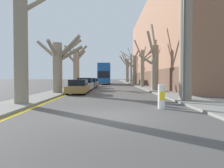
% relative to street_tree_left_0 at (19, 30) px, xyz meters
% --- Properties ---
extents(ground_plane, '(300.00, 300.00, 0.00)m').
position_rel_street_tree_left_0_xyz_m(ground_plane, '(4.81, -3.22, -4.04)').
color(ground_plane, '#4C4947').
extents(sidewalk_left, '(2.24, 120.00, 0.12)m').
position_rel_street_tree_left_0_xyz_m(sidewalk_left, '(-0.32, 46.78, -3.98)').
color(sidewalk_left, gray).
rests_on(sidewalk_left, ground).
extents(sidewalk_right, '(2.24, 120.00, 0.12)m').
position_rel_street_tree_left_0_xyz_m(sidewalk_right, '(9.94, 46.78, -3.98)').
color(sidewalk_right, gray).
rests_on(sidewalk_right, ground).
extents(building_facade_right, '(10.08, 44.41, 14.61)m').
position_rel_street_tree_left_0_xyz_m(building_facade_right, '(16.05, 27.32, 3.26)').
color(building_facade_right, '#93664C').
rests_on(building_facade_right, ground).
extents(kerb_line_stripe, '(0.24, 120.00, 0.01)m').
position_rel_street_tree_left_0_xyz_m(kerb_line_stripe, '(0.98, 46.78, -4.03)').
color(kerb_line_stripe, yellow).
rests_on(kerb_line_stripe, ground).
extents(street_tree_left_0, '(2.56, 3.86, 8.97)m').
position_rel_street_tree_left_0_xyz_m(street_tree_left_0, '(0.00, 0.00, 0.00)').
color(street_tree_left_0, gray).
rests_on(street_tree_left_0, ground).
extents(street_tree_left_1, '(4.95, 3.78, 5.19)m').
position_rel_street_tree_left_0_xyz_m(street_tree_left_1, '(0.05, 8.39, -1.24)').
color(street_tree_left_1, gray).
rests_on(street_tree_left_1, ground).
extents(street_tree_left_2, '(3.47, 2.51, 6.00)m').
position_rel_street_tree_left_0_xyz_m(street_tree_left_2, '(0.14, 17.98, -1.05)').
color(street_tree_left_2, gray).
rests_on(street_tree_left_2, ground).
extents(street_tree_right_0, '(2.34, 2.63, 8.91)m').
position_rel_street_tree_left_0_xyz_m(street_tree_right_0, '(9.51, 1.90, 0.11)').
color(street_tree_right_0, gray).
rests_on(street_tree_right_0, ground).
extents(street_tree_right_1, '(2.21, 3.66, 7.67)m').
position_rel_street_tree_left_0_xyz_m(street_tree_right_1, '(9.55, 11.75, -1.03)').
color(street_tree_right_1, gray).
rests_on(street_tree_right_1, ground).
extents(street_tree_right_2, '(4.36, 4.14, 6.64)m').
position_rel_street_tree_left_0_xyz_m(street_tree_right_2, '(9.72, 20.94, -0.67)').
color(street_tree_right_2, gray).
rests_on(street_tree_right_2, ground).
extents(street_tree_right_3, '(2.87, 3.15, 6.82)m').
position_rel_street_tree_left_0_xyz_m(street_tree_right_3, '(9.51, 31.14, -0.90)').
color(street_tree_right_3, gray).
rests_on(street_tree_right_3, ground).
extents(street_tree_right_4, '(4.26, 2.70, 8.79)m').
position_rel_street_tree_left_0_xyz_m(street_tree_right_4, '(9.67, 40.20, 0.05)').
color(street_tree_right_4, gray).
rests_on(street_tree_right_4, ground).
extents(street_tree_right_5, '(4.19, 2.16, 8.69)m').
position_rel_street_tree_left_0_xyz_m(street_tree_right_5, '(9.52, 50.60, -0.02)').
color(street_tree_right_5, gray).
rests_on(street_tree_right_5, ground).
extents(double_decker_bus, '(2.54, 11.18, 4.31)m').
position_rel_street_tree_left_0_xyz_m(double_decker_bus, '(3.51, 35.85, -1.60)').
color(double_decker_bus, '#19519E').
rests_on(double_decker_bus, ground).
extents(parked_car_0, '(1.73, 4.27, 1.30)m').
position_rel_street_tree_left_0_xyz_m(parked_car_0, '(1.87, 8.27, -3.42)').
color(parked_car_0, olive).
rests_on(parked_car_0, ground).
extents(parked_car_1, '(1.77, 4.03, 1.45)m').
position_rel_street_tree_left_0_xyz_m(parked_car_1, '(1.87, 13.46, -3.35)').
color(parked_car_1, '#9EA3AD').
rests_on(parked_car_1, ground).
extents(parked_car_2, '(1.84, 4.06, 1.40)m').
position_rel_street_tree_left_0_xyz_m(parked_car_2, '(1.87, 19.02, -3.38)').
color(parked_car_2, '#4C5156').
rests_on(parked_car_2, ground).
extents(parked_car_3, '(1.76, 4.25, 1.33)m').
position_rel_street_tree_left_0_xyz_m(parked_car_3, '(1.87, 24.27, -3.40)').
color(parked_car_3, '#9EA3AD').
rests_on(parked_car_3, ground).
extents(lamp_post, '(1.40, 0.20, 7.40)m').
position_rel_street_tree_left_0_xyz_m(lamp_post, '(9.05, 1.04, 0.12)').
color(lamp_post, '#4C4F54').
rests_on(lamp_post, ground).
extents(traffic_bollard, '(0.34, 0.35, 1.17)m').
position_rel_street_tree_left_0_xyz_m(traffic_bollard, '(7.31, -1.23, -3.45)').
color(traffic_bollard, white).
rests_on(traffic_bollard, ground).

